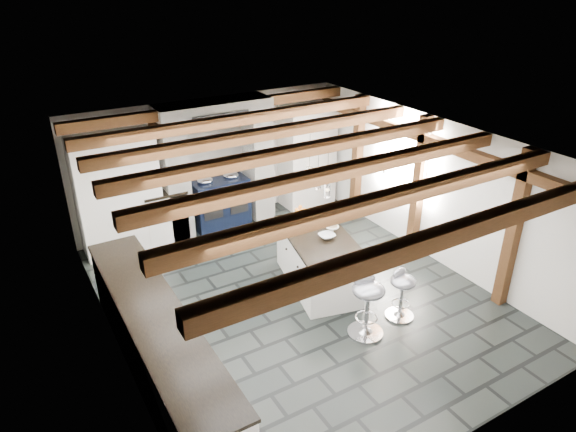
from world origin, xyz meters
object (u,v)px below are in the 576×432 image
range_cooker (220,201)px  bar_stool_far (368,299)px  kitchen_island (318,260)px  bar_stool_near (402,289)px

range_cooker → bar_stool_far: size_ratio=1.16×
range_cooker → kitchen_island: bearing=-80.3°
range_cooker → bar_stool_far: (0.34, -3.86, 0.07)m
kitchen_island → bar_stool_far: (-0.11, -1.28, 0.12)m
kitchen_island → bar_stool_near: (0.52, -1.23, 0.03)m
range_cooker → kitchen_island: (0.44, -2.57, -0.04)m
range_cooker → kitchen_island: 2.61m
range_cooker → kitchen_island: kitchen_island is taller
bar_stool_near → kitchen_island: bearing=104.9°
kitchen_island → bar_stool_far: 1.29m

